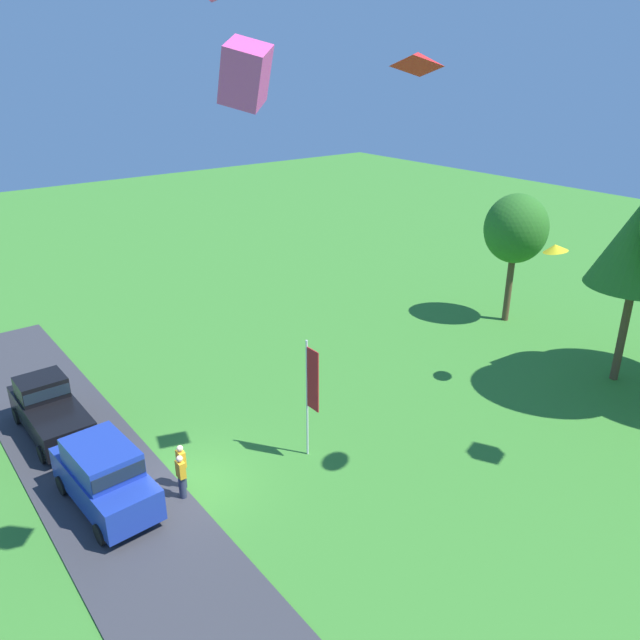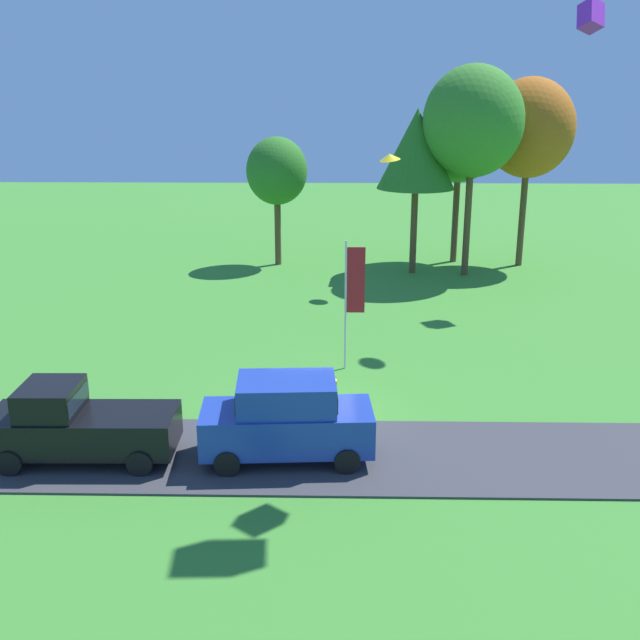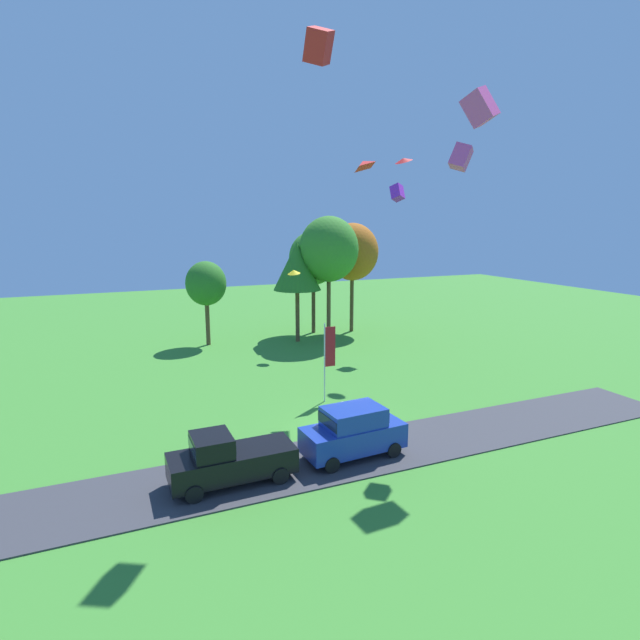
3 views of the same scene
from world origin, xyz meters
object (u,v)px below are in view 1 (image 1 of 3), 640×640
(tree_far_left, at_px, (516,229))
(kite_box_high_left, at_px, (245,74))
(person_beside_suv, at_px, (182,466))
(car_suv_near_entrance, at_px, (104,474))
(person_on_lawn, at_px, (181,477))
(car_pickup_mid_row, at_px, (49,408))
(flag_banner, at_px, (311,387))
(kite_delta_trailing_tail, at_px, (555,248))
(kite_diamond_over_trees, at_px, (418,60))

(tree_far_left, height_order, kite_box_high_left, kite_box_high_left)
(person_beside_suv, relative_size, tree_far_left, 0.24)
(car_suv_near_entrance, xyz_separation_m, person_on_lawn, (1.16, 2.14, -0.42))
(person_beside_suv, height_order, person_on_lawn, same)
(car_pickup_mid_row, xyz_separation_m, flag_banner, (7.58, 7.16, 1.87))
(person_beside_suv, height_order, kite_box_high_left, kite_box_high_left)
(person_beside_suv, xyz_separation_m, kite_delta_trailing_tail, (3.23, 15.70, 5.69))
(car_pickup_mid_row, relative_size, flag_banner, 1.07)
(car_suv_near_entrance, distance_m, person_beside_suv, 2.52)
(car_pickup_mid_row, height_order, flag_banner, flag_banner)
(kite_diamond_over_trees, relative_size, kite_delta_trailing_tail, 1.07)
(person_on_lawn, xyz_separation_m, kite_diamond_over_trees, (3.59, 6.39, 12.84))
(car_suv_near_entrance, xyz_separation_m, kite_box_high_left, (6.65, 1.97, 12.17))
(car_suv_near_entrance, relative_size, kite_delta_trailing_tail, 4.68)
(person_beside_suv, bearing_deg, person_on_lawn, -26.79)
(person_on_lawn, distance_m, kite_delta_trailing_tail, 17.17)
(flag_banner, xyz_separation_m, kite_delta_trailing_tail, (1.97, 11.10, 3.59))
(person_on_lawn, height_order, tree_far_left, tree_far_left)
(person_beside_suv, xyz_separation_m, kite_box_high_left, (6.02, -0.44, 12.59))
(person_on_lawn, height_order, kite_diamond_over_trees, kite_diamond_over_trees)
(car_pickup_mid_row, height_order, kite_box_high_left, kite_box_high_left)
(person_beside_suv, relative_size, kite_delta_trailing_tail, 1.70)
(kite_diamond_over_trees, distance_m, kite_box_high_left, 6.83)
(person_on_lawn, xyz_separation_m, kite_box_high_left, (5.48, -0.17, 12.59))
(person_beside_suv, bearing_deg, kite_box_high_left, -4.20)
(kite_delta_trailing_tail, bearing_deg, flag_banner, -100.05)
(car_pickup_mid_row, relative_size, tree_far_left, 0.70)
(flag_banner, xyz_separation_m, kite_box_high_left, (4.76, -5.04, 10.49))
(car_pickup_mid_row, height_order, kite_delta_trailing_tail, kite_delta_trailing_tail)
(flag_banner, height_order, kite_diamond_over_trees, kite_diamond_over_trees)
(kite_diamond_over_trees, xyz_separation_m, kite_delta_trailing_tail, (-0.90, 9.58, -7.14))
(car_pickup_mid_row, relative_size, kite_diamond_over_trees, 4.68)
(car_suv_near_entrance, bearing_deg, flag_banner, 74.92)
(kite_box_high_left, bearing_deg, person_on_lawn, 178.22)
(person_on_lawn, bearing_deg, car_pickup_mid_row, -161.50)
(person_beside_suv, bearing_deg, tree_far_left, 97.01)
(kite_diamond_over_trees, bearing_deg, flag_banner, -152.01)
(person_on_lawn, bearing_deg, tree_far_left, 98.33)
(person_on_lawn, relative_size, flag_banner, 0.36)
(person_on_lawn, bearing_deg, car_suv_near_entrance, -118.57)
(flag_banner, bearing_deg, kite_box_high_left, -46.64)
(car_suv_near_entrance, relative_size, person_on_lawn, 2.76)
(flag_banner, bearing_deg, kite_delta_trailing_tail, 79.95)
(flag_banner, bearing_deg, tree_far_left, 103.08)
(person_on_lawn, distance_m, kite_box_high_left, 13.73)
(kite_diamond_over_trees, xyz_separation_m, kite_box_high_left, (1.90, -6.56, -0.25))
(person_beside_suv, relative_size, kite_box_high_left, 1.58)
(kite_delta_trailing_tail, bearing_deg, kite_diamond_over_trees, -84.65)
(tree_far_left, distance_m, flag_banner, 17.31)
(car_pickup_mid_row, distance_m, car_suv_near_entrance, 5.70)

